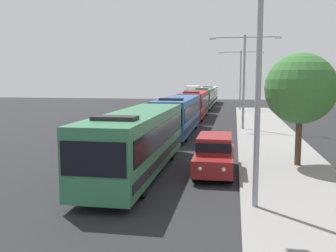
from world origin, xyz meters
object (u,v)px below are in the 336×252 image
bus_middle (194,104)px  streetlamp_near (259,55)px  bus_rear (209,94)px  streetlamp_far (241,74)px  bus_second_in_line (178,114)px  white_suv (215,153)px  box_truck_oncoming (193,94)px  bus_fourth_in_line (204,98)px  streetlamp_mid (244,72)px  roadside_tree (301,89)px  bus_lead (138,140)px

bus_middle → streetlamp_near: streetlamp_near is taller
bus_rear → streetlamp_far: size_ratio=1.36×
bus_second_in_line → white_suv: size_ratio=2.47×
box_truck_oncoming → streetlamp_far: (8.70, -17.25, 3.60)m
streetlamp_near → bus_middle: bearing=99.8°
bus_fourth_in_line → bus_rear: (0.00, 12.68, 0.00)m
box_truck_oncoming → streetlamp_far: size_ratio=0.89×
box_truck_oncoming → streetlamp_near: streetlamp_near is taller
streetlamp_near → box_truck_oncoming: bearing=98.2°
bus_middle → streetlamp_mid: 11.78m
bus_second_in_line → roadside_tree: roadside_tree is taller
bus_second_in_line → bus_rear: (-0.00, 39.28, -0.00)m
bus_middle → white_suv: size_ratio=2.34×
bus_second_in_line → bus_fourth_in_line: bearing=90.0°
box_truck_oncoming → roadside_tree: 54.15m
bus_middle → roadside_tree: 25.52m
streetlamp_near → streetlamp_mid: streetlamp_near is taller
bus_lead → box_truck_oncoming: 55.64m
bus_lead → roadside_tree: bearing=18.3°
bus_lead → streetlamp_mid: (5.40, 16.91, 3.55)m
bus_fourth_in_line → bus_middle: bearing=-90.0°
streetlamp_far → bus_rear: bearing=110.3°
roadside_tree → bus_lead: bearing=-161.7°
bus_fourth_in_line → streetlamp_near: (5.40, -44.66, 3.77)m
roadside_tree → bus_second_in_line: bearing=125.9°
bus_fourth_in_line → roadside_tree: size_ratio=1.92×
streetlamp_mid → bus_fourth_in_line: bearing=103.1°
white_suv → roadside_tree: roadside_tree is taller
box_truck_oncoming → streetlamp_far: streetlamp_far is taller
bus_fourth_in_line → streetlamp_far: (5.40, -1.90, 3.62)m
bus_lead → bus_rear: bearing=90.0°
streetlamp_far → streetlamp_near: bearing=-90.0°
bus_fourth_in_line → box_truck_oncoming: bus_fourth_in_line is taller
streetlamp_far → roadside_tree: streetlamp_far is taller
bus_lead → streetlamp_far: bearing=82.0°
bus_second_in_line → streetlamp_mid: size_ratio=1.49×
streetlamp_mid → streetlamp_far: size_ratio=0.99×
bus_middle → box_truck_oncoming: bearing=96.5°
white_suv → streetlamp_mid: streetlamp_mid is taller
bus_middle → streetlamp_near: size_ratio=1.34×
white_suv → bus_second_in_line: bearing=106.0°
bus_fourth_in_line → white_suv: size_ratio=2.25×
streetlamp_near → streetlamp_mid: size_ratio=1.05×
streetlamp_mid → bus_middle: bearing=118.7°
white_suv → streetlamp_far: streetlamp_far is taller
bus_rear → white_suv: bus_rear is taller
bus_second_in_line → streetlamp_near: bearing=-73.4°
bus_lead → streetlamp_far: streetlamp_far is taller
box_truck_oncoming → bus_middle: bearing=-83.5°
bus_middle → streetlamp_mid: (5.40, -9.85, 3.55)m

